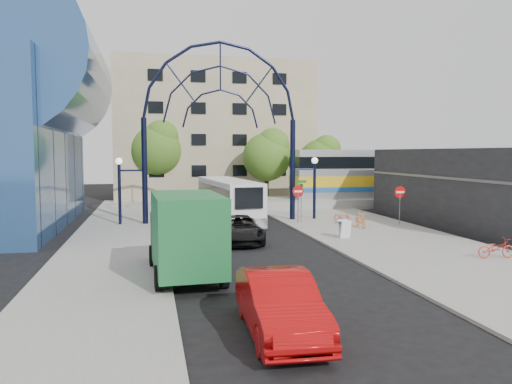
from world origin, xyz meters
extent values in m
plane|color=black|center=(0.00, 0.00, 0.00)|extent=(120.00, 120.00, 0.00)
cube|color=gray|center=(8.00, 4.00, 0.06)|extent=(8.00, 56.00, 0.12)
cube|color=gray|center=(-6.50, 6.00, 0.06)|extent=(5.00, 50.00, 0.12)
cylinder|color=black|center=(-5.00, 14.00, 3.50)|extent=(0.36, 0.36, 7.00)
cylinder|color=black|center=(5.00, 14.00, 3.50)|extent=(0.36, 0.36, 7.00)
cylinder|color=black|center=(-6.60, 14.00, 2.00)|extent=(0.20, 0.20, 4.00)
cylinder|color=black|center=(6.60, 14.00, 2.00)|extent=(0.20, 0.20, 4.00)
sphere|color=white|center=(-6.60, 14.00, 4.20)|extent=(0.44, 0.44, 0.44)
sphere|color=white|center=(6.60, 14.00, 4.20)|extent=(0.44, 0.44, 0.44)
cylinder|color=slate|center=(4.80, 12.00, 1.22)|extent=(0.06, 0.06, 2.20)
cylinder|color=red|center=(4.80, 12.00, 2.22)|extent=(0.80, 0.04, 0.80)
cube|color=white|center=(4.80, 11.97, 2.22)|extent=(0.55, 0.02, 0.12)
cylinder|color=slate|center=(11.00, 10.00, 1.22)|extent=(0.06, 0.06, 2.20)
cylinder|color=red|center=(11.00, 10.00, 2.22)|extent=(0.76, 0.04, 0.76)
cube|color=white|center=(11.00, 9.97, 2.22)|extent=(0.55, 0.02, 0.12)
cylinder|color=slate|center=(5.20, 12.60, 1.52)|extent=(0.05, 0.05, 2.80)
cube|color=#146626|center=(5.20, 12.60, 2.82)|extent=(0.70, 0.03, 0.18)
cube|color=#146626|center=(5.20, 12.60, 2.57)|extent=(0.03, 0.70, 0.18)
cube|color=white|center=(5.60, 5.80, 0.62)|extent=(0.55, 0.26, 0.99)
cube|color=white|center=(5.60, 6.15, 0.62)|extent=(0.55, 0.26, 0.99)
cube|color=#1E59A5|center=(5.60, 5.98, 0.95)|extent=(0.55, 0.42, 0.14)
cylinder|color=#2D5289|center=(-12.00, 15.00, 10.00)|extent=(9.00, 16.00, 9.00)
cube|color=black|center=(16.00, 10.00, 2.50)|extent=(6.00, 16.00, 5.00)
cube|color=tan|center=(2.00, 35.00, 7.00)|extent=(20.00, 12.00, 14.00)
cube|color=gray|center=(20.00, 22.00, 0.40)|extent=(32.00, 5.00, 0.80)
cube|color=#B7B7BC|center=(20.00, 22.00, 2.90)|extent=(25.00, 3.00, 4.20)
cube|color=gold|center=(20.00, 22.00, 2.30)|extent=(25.10, 3.05, 0.90)
cube|color=black|center=(20.00, 22.00, 3.90)|extent=(25.05, 3.05, 1.00)
cube|color=#1E59A5|center=(20.00, 22.00, 1.60)|extent=(25.10, 3.05, 0.35)
cylinder|color=#382314|center=(6.00, 26.00, 1.26)|extent=(0.36, 0.36, 2.52)
sphere|color=#266019|center=(6.00, 26.00, 4.34)|extent=(4.48, 4.48, 4.48)
sphere|color=#266019|center=(6.50, 25.70, 5.46)|extent=(3.08, 3.08, 3.08)
cylinder|color=#382314|center=(-4.00, 30.00, 1.44)|extent=(0.36, 0.36, 2.88)
sphere|color=#266019|center=(-4.00, 30.00, 4.96)|extent=(5.12, 5.12, 5.12)
sphere|color=#266019|center=(-3.50, 29.70, 6.24)|extent=(3.52, 3.52, 3.52)
cylinder|color=#382314|center=(12.00, 28.00, 1.17)|extent=(0.36, 0.36, 2.34)
sphere|color=#266019|center=(12.00, 28.00, 4.03)|extent=(4.16, 4.16, 4.16)
sphere|color=#266019|center=(12.50, 27.70, 5.07)|extent=(2.86, 2.86, 2.86)
cube|color=white|center=(0.62, 14.82, 1.58)|extent=(3.13, 10.51, 2.61)
cube|color=#54A8BC|center=(0.62, 14.82, 0.50)|extent=(3.16, 10.51, 0.63)
cube|color=black|center=(0.62, 14.82, 2.12)|extent=(3.16, 10.31, 0.81)
cube|color=black|center=(1.05, 9.60, 2.07)|extent=(1.70, 0.26, 1.26)
cube|color=black|center=(0.21, 19.94, 1.44)|extent=(2.16, 0.34, 1.44)
cylinder|color=black|center=(-0.76, 17.93, 0.43)|extent=(0.32, 0.88, 0.86)
cylinder|color=black|center=(1.48, 18.11, 0.43)|extent=(0.32, 0.88, 0.86)
cylinder|color=black|center=(-0.18, 10.91, 0.43)|extent=(0.32, 0.88, 0.86)
cylinder|color=black|center=(2.05, 11.10, 0.43)|extent=(0.32, 0.88, 0.86)
cube|color=black|center=(-3.52, 1.88, 1.08)|extent=(2.35, 2.45, 2.15)
cube|color=black|center=(-3.58, 3.06, 1.52)|extent=(1.96, 0.18, 0.98)
cube|color=#1B6732|center=(-3.40, -1.05, 1.86)|extent=(2.54, 4.60, 2.74)
cylinder|color=black|center=(-4.64, 1.54, 0.47)|extent=(0.30, 0.95, 0.94)
cylinder|color=black|center=(-2.39, 1.64, 0.47)|extent=(0.30, 0.95, 0.94)
cylinder|color=black|center=(-4.47, -2.28, 0.47)|extent=(0.30, 0.95, 0.94)
cylinder|color=black|center=(-2.22, -2.18, 0.47)|extent=(0.30, 0.95, 0.94)
imported|color=black|center=(-0.12, 6.58, 0.70)|extent=(2.62, 5.17, 1.40)
imported|color=#AA0A0B|center=(-1.45, -6.88, 0.81)|extent=(1.89, 4.95, 1.61)
imported|color=orange|center=(7.58, 11.09, 0.55)|extent=(1.14, 1.73, 0.86)
imported|color=orange|center=(8.02, 9.35, 0.61)|extent=(0.51, 1.65, 0.98)
imported|color=red|center=(10.11, -0.30, 0.56)|extent=(1.73, 0.73, 0.89)
camera|label=1|loc=(-4.72, -19.18, 4.73)|focal=35.00mm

